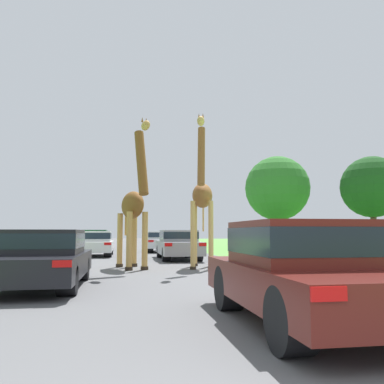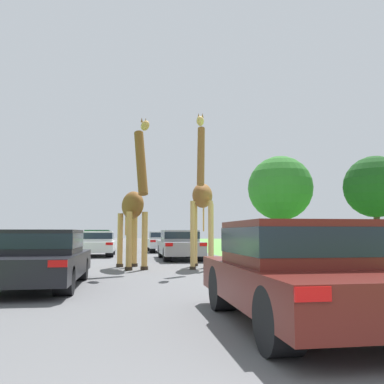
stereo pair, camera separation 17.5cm
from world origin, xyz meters
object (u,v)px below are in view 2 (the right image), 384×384
object	(u,v)px
car_rear_follower	(98,239)
tree_right_cluster	(280,188)
car_lead_maroon	(295,269)
giraffe_near_road	(202,198)
car_queue_right	(162,241)
tree_left_edge	(375,187)
giraffe_companion	(134,205)
car_far_ahead	(40,257)
car_verge_right	(96,243)
car_queue_left	(179,244)

from	to	relation	value
car_rear_follower	tree_right_cluster	xyz separation A→B (m)	(13.56, 0.45, 3.85)
car_lead_maroon	tree_right_cluster	bearing A→B (deg)	69.28
giraffe_near_road	car_rear_follower	distance (m)	15.82
car_queue_right	tree_left_edge	distance (m)	14.71
giraffe_companion	car_queue_right	world-z (taller)	giraffe_companion
car_far_ahead	tree_left_edge	distance (m)	24.08
car_rear_follower	tree_left_edge	bearing A→B (deg)	-12.66
giraffe_companion	car_verge_right	xyz separation A→B (m)	(-1.85, 7.90, -1.47)
giraffe_companion	tree_right_cluster	bearing A→B (deg)	-139.35
car_queue_right	car_far_ahead	world-z (taller)	car_queue_right
car_queue_right	tree_right_cluster	distance (m)	10.58
car_lead_maroon	car_verge_right	size ratio (longest dim) A/B	1.01
giraffe_near_road	tree_left_edge	size ratio (longest dim) A/B	0.81
car_verge_right	tree_right_cluster	distance (m)	15.59
giraffe_near_road	tree_right_cluster	size ratio (longest dim) A/B	0.73
car_verge_right	car_lead_maroon	bearing A→B (deg)	-76.87
car_lead_maroon	car_rear_follower	world-z (taller)	car_rear_follower
car_queue_right	tree_right_cluster	bearing A→B (deg)	19.35
car_far_ahead	car_verge_right	xyz separation A→B (m)	(0.27, 12.34, 0.01)
car_queue_right	car_rear_follower	world-z (taller)	car_rear_follower
car_queue_right	car_verge_right	distance (m)	5.71
giraffe_near_road	giraffe_companion	distance (m)	2.42
car_far_ahead	tree_right_cluster	bearing A→B (deg)	56.00
giraffe_companion	giraffe_near_road	bearing A→B (deg)	165.07
car_far_ahead	tree_right_cluster	size ratio (longest dim) A/B	0.62
giraffe_companion	car_queue_left	world-z (taller)	giraffe_companion
car_lead_maroon	car_rear_follower	size ratio (longest dim) A/B	0.89
car_lead_maroon	tree_left_edge	bearing A→B (deg)	54.36
giraffe_near_road	car_lead_maroon	size ratio (longest dim) A/B	1.26
giraffe_near_road	car_queue_right	distance (m)	12.34
car_queue_left	car_far_ahead	xyz separation A→B (m)	(-4.28, -9.06, -0.03)
car_verge_right	tree_left_edge	size ratio (longest dim) A/B	0.63
car_queue_right	car_lead_maroon	bearing A→B (deg)	-89.75
giraffe_near_road	tree_left_edge	distance (m)	17.64
car_queue_right	car_queue_left	bearing A→B (deg)	-88.58
giraffe_companion	car_lead_maroon	bearing A→B (deg)	89.90
giraffe_near_road	car_queue_right	world-z (taller)	giraffe_near_road
car_lead_maroon	car_queue_left	world-z (taller)	car_lead_maroon
giraffe_companion	car_verge_right	bearing A→B (deg)	-89.98
car_rear_follower	tree_left_edge	distance (m)	19.27
car_verge_right	giraffe_near_road	bearing A→B (deg)	-61.95
giraffe_companion	tree_left_edge	xyz separation A→B (m)	(16.18, 10.79, 2.13)
car_queue_left	tree_left_edge	bearing A→B (deg)	23.76
car_rear_follower	tree_right_cluster	size ratio (longest dim) A/B	0.65
giraffe_near_road	tree_right_cluster	xyz separation A→B (m)	(8.86, 15.47, 2.15)
car_verge_right	giraffe_companion	bearing A→B (deg)	-76.81
tree_right_cluster	giraffe_companion	bearing A→B (deg)	-126.18
giraffe_companion	car_lead_maroon	distance (m)	9.24
giraffe_companion	car_queue_right	distance (m)	12.38
car_verge_right	car_rear_follower	world-z (taller)	car_rear_follower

